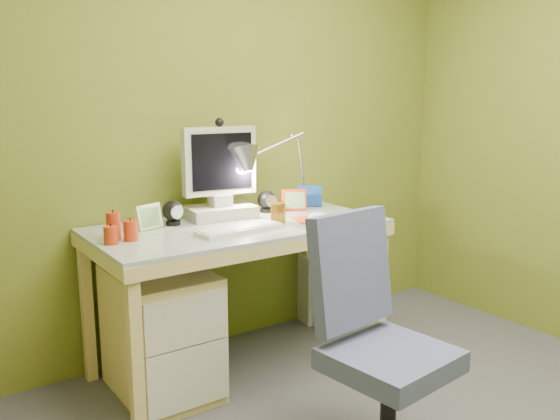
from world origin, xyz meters
TOP-DOWN VIEW (x-y plane):
  - wall_back at (0.00, 1.60)m, footprint 3.20×0.01m
  - desk at (-0.09, 1.23)m, footprint 1.41×0.71m
  - monitor at (-0.09, 1.41)m, footprint 0.36×0.23m
  - speaker_left at (-0.36, 1.39)m, footprint 0.11×0.11m
  - speaker_right at (0.18, 1.39)m, footprint 0.12×0.12m
  - keyboard at (-0.17, 1.09)m, footprint 0.42×0.17m
  - mousepad at (0.29, 1.09)m, footprint 0.27×0.22m
  - mouse at (0.29, 1.09)m, footprint 0.12×0.09m
  - amber_tumbler at (0.09, 1.15)m, footprint 0.08×0.08m
  - candle_cluster at (-0.69, 1.24)m, footprint 0.17×0.15m
  - photo_frame_red at (0.33, 1.35)m, footprint 0.12×0.08m
  - photo_frame_blue at (0.47, 1.39)m, footprint 0.12×0.10m
  - photo_frame_green at (-0.49, 1.37)m, footprint 0.14×0.06m
  - desk_lamp at (0.36, 1.41)m, footprint 0.56×0.24m
  - task_chair at (-0.04, 0.23)m, footprint 0.52×0.52m
  - radiator at (0.74, 1.50)m, footprint 0.44×0.24m

SIDE VIEW (x-z plane):
  - radiator at x=0.74m, z-range 0.00..0.42m
  - desk at x=-0.09m, z-range 0.00..0.75m
  - task_chair at x=-0.04m, z-range 0.00..0.85m
  - mousepad at x=0.29m, z-range 0.75..0.76m
  - keyboard at x=-0.17m, z-range 0.75..0.77m
  - mouse at x=0.29m, z-range 0.75..0.79m
  - amber_tumbler at x=0.09m, z-range 0.75..0.85m
  - photo_frame_red at x=0.33m, z-range 0.75..0.87m
  - speaker_right at x=0.18m, z-range 0.75..0.87m
  - photo_frame_blue at x=0.47m, z-range 0.75..0.87m
  - photo_frame_green at x=-0.49m, z-range 0.75..0.87m
  - candle_cluster at x=-0.69m, z-range 0.75..0.87m
  - speaker_left at x=-0.36m, z-range 0.75..0.87m
  - monitor at x=-0.09m, z-range 0.75..1.22m
  - desk_lamp at x=0.36m, z-range 0.75..1.35m
  - wall_back at x=0.00m, z-range 0.00..2.40m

